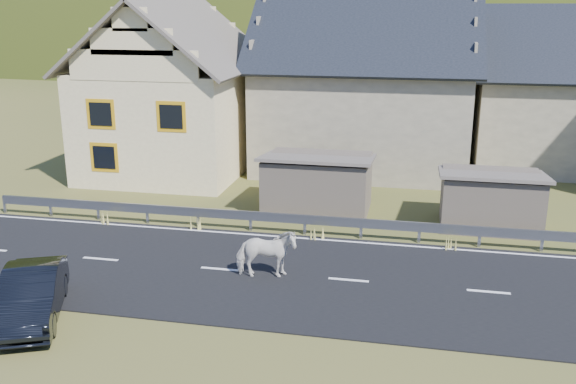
# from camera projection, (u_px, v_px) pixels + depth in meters

# --- Properties ---
(ground) EXTENTS (160.00, 160.00, 0.00)m
(ground) POSITION_uv_depth(u_px,v_px,m) (349.00, 281.00, 19.04)
(ground) COLOR #39451B
(ground) RESTS_ON ground
(road) EXTENTS (60.00, 7.00, 0.04)m
(road) POSITION_uv_depth(u_px,v_px,m) (349.00, 281.00, 19.03)
(road) COLOR black
(road) RESTS_ON ground
(lane_markings) EXTENTS (60.00, 6.60, 0.01)m
(lane_markings) POSITION_uv_depth(u_px,v_px,m) (349.00, 280.00, 19.03)
(lane_markings) COLOR silver
(lane_markings) RESTS_ON road
(guardrail) EXTENTS (28.10, 0.09, 0.75)m
(guardrail) POSITION_uv_depth(u_px,v_px,m) (361.00, 224.00, 22.34)
(guardrail) COLOR #93969B
(guardrail) RESTS_ON ground
(shed_left) EXTENTS (4.30, 3.30, 2.40)m
(shed_left) POSITION_uv_depth(u_px,v_px,m) (318.00, 184.00, 25.23)
(shed_left) COLOR #695C4E
(shed_left) RESTS_ON ground
(shed_right) EXTENTS (3.80, 2.90, 2.20)m
(shed_right) POSITION_uv_depth(u_px,v_px,m) (490.00, 200.00, 23.51)
(shed_right) COLOR #695C4E
(shed_right) RESTS_ON ground
(house_cream) EXTENTS (7.80, 9.80, 8.30)m
(house_cream) POSITION_uv_depth(u_px,v_px,m) (174.00, 81.00, 31.05)
(house_cream) COLOR #FFEBAF
(house_cream) RESTS_ON ground
(house_stone_a) EXTENTS (10.80, 9.80, 8.90)m
(house_stone_a) POSITION_uv_depth(u_px,v_px,m) (366.00, 73.00, 32.02)
(house_stone_a) COLOR tan
(house_stone_a) RESTS_ON ground
(house_stone_b) EXTENTS (9.80, 8.80, 8.10)m
(house_stone_b) POSITION_uv_depth(u_px,v_px,m) (569.00, 81.00, 32.05)
(house_stone_b) COLOR tan
(house_stone_b) RESTS_ON ground
(mountain) EXTENTS (440.00, 280.00, 260.00)m
(mountain) POSITION_uv_depth(u_px,v_px,m) (433.00, 101.00, 192.77)
(mountain) COLOR #20300D
(mountain) RESTS_ON ground
(conifer_patch) EXTENTS (76.00, 50.00, 28.00)m
(conifer_patch) POSITION_uv_depth(u_px,v_px,m) (144.00, 14.00, 131.50)
(conifer_patch) COLOR black
(conifer_patch) RESTS_ON ground
(horse) EXTENTS (1.18, 1.93, 1.52)m
(horse) POSITION_uv_depth(u_px,v_px,m) (266.00, 254.00, 19.01)
(horse) COLOR silver
(horse) RESTS_ON road
(car) EXTENTS (2.90, 4.23, 1.32)m
(car) POSITION_uv_depth(u_px,v_px,m) (32.00, 295.00, 16.63)
(car) COLOR black
(car) RESTS_ON ground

